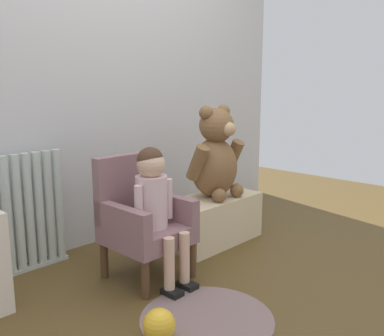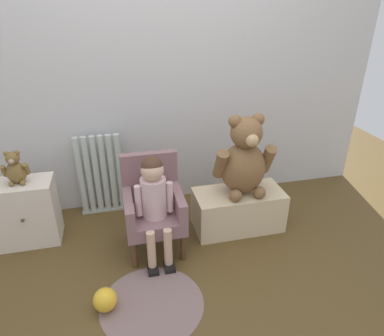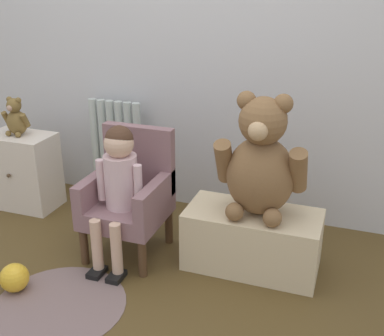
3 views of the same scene
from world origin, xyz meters
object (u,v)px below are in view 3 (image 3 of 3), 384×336
(low_bench, at_px, (252,240))
(small_teddy_bear, at_px, (16,118))
(large_teddy_bear, at_px, (261,163))
(radiator, at_px, (117,152))
(child_figure, at_px, (119,176))
(floor_rug, at_px, (59,305))
(small_dresser, at_px, (24,171))
(child_armchair, at_px, (130,194))
(toy_ball, at_px, (14,278))

(low_bench, bearing_deg, small_teddy_bear, 172.58)
(large_teddy_bear, bearing_deg, radiator, 155.51)
(radiator, distance_m, child_figure, 0.75)
(small_teddy_bear, distance_m, floor_rug, 1.29)
(small_dresser, bearing_deg, floor_rug, -46.08)
(low_bench, bearing_deg, small_dresser, 172.64)
(child_armchair, bearing_deg, low_bench, 4.26)
(small_dresser, distance_m, floor_rug, 1.16)
(child_armchair, height_order, toy_ball, child_armchair)
(child_figure, relative_size, small_teddy_bear, 3.08)
(small_teddy_bear, bearing_deg, low_bench, -7.42)
(child_armchair, xyz_separation_m, low_bench, (0.66, 0.05, -0.18))
(child_figure, relative_size, large_teddy_bear, 1.21)
(floor_rug, relative_size, toy_ball, 4.44)
(child_armchair, distance_m, floor_rug, 0.67)
(child_figure, relative_size, toy_ball, 5.28)
(child_armchair, bearing_deg, small_teddy_bear, 164.23)
(small_dresser, relative_size, low_bench, 0.72)
(large_teddy_bear, height_order, floor_rug, large_teddy_bear)
(small_teddy_bear, relative_size, toy_ball, 1.72)
(floor_rug, bearing_deg, radiator, 103.34)
(radiator, bearing_deg, low_bench, -25.11)
(child_armchair, xyz_separation_m, small_teddy_bear, (-0.89, 0.25, 0.26))
(toy_ball, bearing_deg, small_dresser, 123.67)
(low_bench, bearing_deg, toy_ball, -150.20)
(low_bench, bearing_deg, floor_rug, -140.84)
(small_dresser, bearing_deg, large_teddy_bear, -7.12)
(child_armchair, xyz_separation_m, large_teddy_bear, (0.68, 0.05, 0.25))
(large_teddy_bear, bearing_deg, low_bench, -169.49)
(small_dresser, bearing_deg, radiator, 27.76)
(radiator, bearing_deg, toy_ball, -90.24)
(radiator, relative_size, floor_rug, 1.10)
(small_dresser, height_order, floor_rug, small_dresser)
(radiator, height_order, child_armchair, radiator)
(child_figure, bearing_deg, floor_rug, -101.96)
(small_teddy_bear, bearing_deg, child_figure, -22.13)
(child_armchair, xyz_separation_m, floor_rug, (-0.10, -0.57, -0.33))
(small_teddy_bear, xyz_separation_m, toy_ball, (0.53, -0.79, -0.52))
(small_dresser, distance_m, small_teddy_bear, 0.35)
(child_figure, xyz_separation_m, floor_rug, (-0.10, -0.46, -0.48))
(radiator, distance_m, toy_ball, 1.10)
(child_armchair, relative_size, small_teddy_bear, 2.81)
(child_armchair, relative_size, floor_rug, 1.09)
(child_armchair, bearing_deg, small_dresser, 164.28)
(low_bench, height_order, floor_rug, low_bench)
(small_dresser, distance_m, toy_ball, 0.96)
(small_dresser, height_order, child_armchair, child_armchair)
(large_teddy_bear, xyz_separation_m, toy_ball, (-1.05, -0.59, -0.51))
(radiator, xyz_separation_m, floor_rug, (0.26, -1.10, -0.34))
(child_armchair, bearing_deg, child_figure, -90.00)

